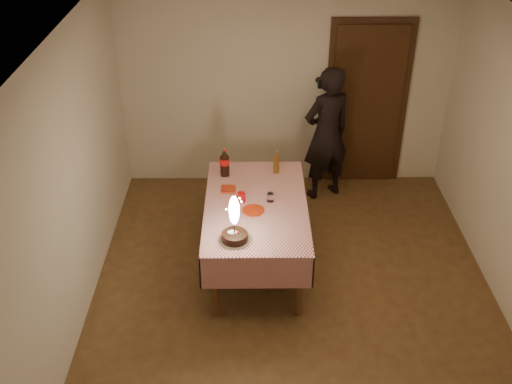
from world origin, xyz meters
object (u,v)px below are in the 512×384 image
clear_cup (270,197)px  photographer (326,134)px  red_cup (242,197)px  dining_table (256,213)px  amber_bottle_right (276,163)px  red_plate (253,210)px  birthday_cake (235,228)px  cola_bottle (225,163)px

clear_cup → photographer: photographer is taller
red_cup → clear_cup: 0.29m
dining_table → amber_bottle_right: bearing=70.3°
red_plate → photographer: photographer is taller
dining_table → birthday_cake: size_ratio=3.64×
red_plate → red_cup: bearing=125.5°
dining_table → cola_bottle: bearing=119.9°
red_plate → red_cup: red_cup is taller
birthday_cake → red_plate: birthday_cake is taller
cola_bottle → red_cup: bearing=-70.6°
red_plate → amber_bottle_right: amber_bottle_right is taller
red_plate → clear_cup: bearing=45.0°
birthday_cake → cola_bottle: bearing=96.4°
red_cup → cola_bottle: size_ratio=0.31×
red_cup → cola_bottle: 0.56m
clear_cup → amber_bottle_right: (0.08, 0.57, 0.07)m
dining_table → amber_bottle_right: size_ratio=6.75×
birthday_cake → red_cup: bearing=85.2°
red_cup → photographer: 1.69m
red_plate → birthday_cake: bearing=-109.7°
dining_table → red_plate: red_plate is taller
red_plate → amber_bottle_right: (0.25, 0.74, 0.11)m
dining_table → red_plate: size_ratio=7.82×
birthday_cake → amber_bottle_right: size_ratio=1.85×
amber_bottle_right → photographer: 1.01m
birthday_cake → amber_bottle_right: (0.42, 1.22, -0.02)m
amber_bottle_right → red_plate: bearing=-108.6°
cola_bottle → photographer: (1.18, 0.84, -0.09)m
birthday_cake → red_cup: birthday_cake is taller
clear_cup → cola_bottle: 0.71m
red_plate → clear_cup: 0.24m
dining_table → amber_bottle_right: 0.70m
clear_cup → cola_bottle: (-0.47, 0.52, 0.11)m
birthday_cake → cola_bottle: 1.18m
cola_bottle → photographer: photographer is taller
clear_cup → amber_bottle_right: amber_bottle_right is taller
dining_table → photographer: bearing=59.0°
photographer → birthday_cake: bearing=-117.5°
red_cup → clear_cup: bearing=1.2°
dining_table → clear_cup: size_ratio=19.11×
red_cup → amber_bottle_right: 0.69m
red_plate → amber_bottle_right: size_ratio=0.86×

